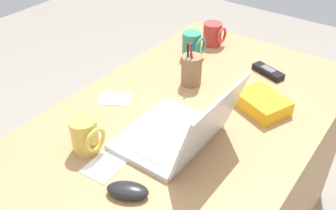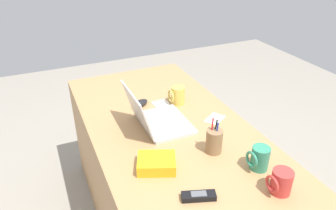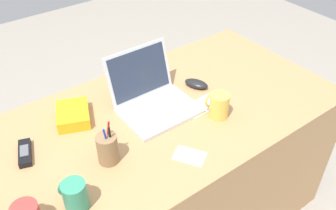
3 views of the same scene
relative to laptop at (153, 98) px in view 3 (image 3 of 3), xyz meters
name	(u,v)px [view 3 (image 3 of 3)]	position (x,y,z in m)	size (l,w,h in m)	color
desk	(160,175)	(-0.01, -0.06, -0.42)	(1.60, 0.82, 0.75)	tan
laptop	(153,98)	(0.00, 0.00, 0.00)	(0.31, 0.31, 0.23)	silver
computer_mouse	(196,84)	(0.25, 0.01, -0.03)	(0.06, 0.11, 0.03)	black
coffee_mug_white	(219,105)	(0.19, -0.21, 0.01)	(0.08, 0.09, 0.11)	#E0BC4C
coffee_mug_tall	(75,195)	(-0.49, -0.28, 0.01)	(0.08, 0.09, 0.11)	#338C6B
cordless_phone	(25,153)	(-0.55, 0.05, -0.03)	(0.09, 0.14, 0.03)	black
pen_holder	(108,149)	(-0.31, -0.16, 0.01)	(0.08, 0.08, 0.17)	olive
snack_bag	(73,115)	(-0.31, 0.13, -0.02)	(0.13, 0.17, 0.05)	#F2AD19
paper_note_near_laptop	(202,105)	(0.18, -0.12, -0.05)	(0.18, 0.09, 0.00)	white
paper_note_left	(190,156)	(-0.06, -0.32, -0.05)	(0.08, 0.12, 0.00)	white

